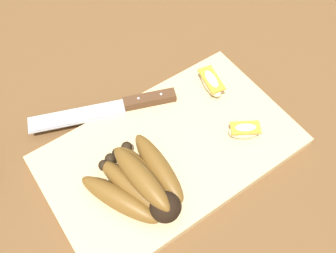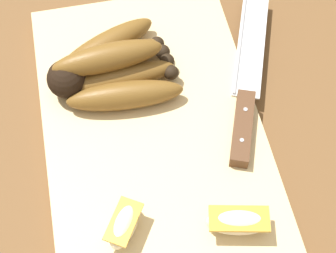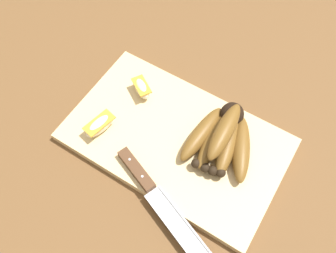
{
  "view_description": "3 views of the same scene",
  "coord_description": "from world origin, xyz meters",
  "px_view_note": "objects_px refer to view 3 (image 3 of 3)",
  "views": [
    {
      "loc": [
        0.2,
        0.25,
        0.59
      ],
      "look_at": [
        -0.01,
        -0.04,
        0.04
      ],
      "focal_mm": 39.63,
      "sensor_mm": 36.0,
      "label": 1
    },
    {
      "loc": [
        -0.33,
        0.04,
        0.59
      ],
      "look_at": [
        -0.01,
        -0.03,
        0.05
      ],
      "focal_mm": 57.42,
      "sensor_mm": 36.0,
      "label": 2
    },
    {
      "loc": [
        0.17,
        -0.31,
        0.68
      ],
      "look_at": [
        -0.02,
        -0.01,
        0.03
      ],
      "focal_mm": 38.37,
      "sensor_mm": 36.0,
      "label": 3
    }
  ],
  "objects_px": {
    "banana_bunch": "(223,137)",
    "chefs_knife": "(151,189)",
    "apple_wedge_middle": "(100,125)",
    "apple_wedge_near": "(142,88)"
  },
  "relations": [
    {
      "from": "chefs_knife",
      "to": "apple_wedge_middle",
      "type": "xyz_separation_m",
      "value": [
        -0.16,
        0.06,
        0.01
      ]
    },
    {
      "from": "banana_bunch",
      "to": "apple_wedge_near",
      "type": "bearing_deg",
      "value": 175.57
    },
    {
      "from": "banana_bunch",
      "to": "apple_wedge_middle",
      "type": "distance_m",
      "value": 0.25
    },
    {
      "from": "apple_wedge_near",
      "to": "banana_bunch",
      "type": "bearing_deg",
      "value": -4.43
    },
    {
      "from": "apple_wedge_middle",
      "to": "banana_bunch",
      "type": "bearing_deg",
      "value": 24.96
    },
    {
      "from": "chefs_knife",
      "to": "banana_bunch",
      "type": "bearing_deg",
      "value": 68.18
    },
    {
      "from": "banana_bunch",
      "to": "chefs_knife",
      "type": "height_order",
      "value": "banana_bunch"
    },
    {
      "from": "chefs_knife",
      "to": "apple_wedge_near",
      "type": "bearing_deg",
      "value": 128.51
    },
    {
      "from": "banana_bunch",
      "to": "apple_wedge_middle",
      "type": "height_order",
      "value": "banana_bunch"
    },
    {
      "from": "apple_wedge_near",
      "to": "chefs_knife",
      "type": "bearing_deg",
      "value": -51.49
    }
  ]
}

